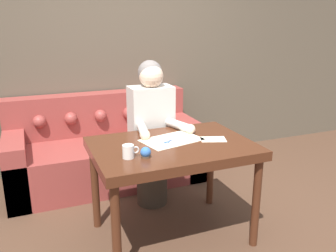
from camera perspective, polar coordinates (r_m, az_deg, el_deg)
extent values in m
plane|color=#4C3323|center=(2.90, 2.35, -17.59)|extent=(16.00, 16.00, 0.00)
cube|color=brown|center=(4.05, -7.76, 11.83)|extent=(8.00, 0.06, 2.60)
cube|color=#472314|center=(2.61, 0.68, -3.59)|extent=(1.16, 0.81, 0.07)
cylinder|color=#472314|center=(2.34, -8.29, -16.79)|extent=(0.06, 0.06, 0.69)
cylinder|color=#472314|center=(2.73, 13.94, -11.94)|extent=(0.06, 0.06, 0.69)
cylinder|color=#472314|center=(2.94, -11.60, -9.66)|extent=(0.06, 0.06, 0.69)
cylinder|color=#472314|center=(3.25, 6.84, -6.72)|extent=(0.06, 0.06, 0.69)
cube|color=brown|center=(3.78, -9.82, -5.54)|extent=(1.93, 0.86, 0.44)
cube|color=brown|center=(3.94, -11.15, 2.08)|extent=(1.93, 0.22, 0.44)
cube|color=brown|center=(3.69, -23.15, -5.92)|extent=(0.20, 0.86, 0.60)
cube|color=brown|center=(4.00, 2.29, -2.80)|extent=(0.20, 0.86, 0.60)
sphere|color=brown|center=(3.75, -19.92, 0.66)|extent=(0.13, 0.13, 0.13)
sphere|color=brown|center=(3.77, -15.31, 1.15)|extent=(0.13, 0.13, 0.13)
sphere|color=brown|center=(3.81, -10.77, 1.63)|extent=(0.13, 0.13, 0.13)
sphere|color=brown|center=(3.88, -6.36, 2.09)|extent=(0.13, 0.13, 0.13)
sphere|color=brown|center=(3.97, -2.12, 2.51)|extent=(0.13, 0.13, 0.13)
cube|color=white|center=(3.62, -7.95, -2.67)|extent=(0.36, 0.19, 0.00)
cylinder|color=#33281E|center=(3.29, -2.60, -8.36)|extent=(0.28, 0.28, 0.48)
cube|color=beige|center=(3.10, -2.73, 0.82)|extent=(0.37, 0.22, 0.61)
sphere|color=beige|center=(2.99, -2.71, 8.02)|extent=(0.20, 0.20, 0.20)
sphere|color=slate|center=(3.02, -2.91, 8.57)|extent=(0.21, 0.21, 0.21)
cylinder|color=beige|center=(2.82, -4.08, -0.57)|extent=(0.12, 0.29, 0.07)
sphere|color=beige|center=(2.69, -3.73, -1.43)|extent=(0.08, 0.08, 0.08)
cylinder|color=beige|center=(2.93, 1.78, 0.11)|extent=(0.15, 0.29, 0.07)
sphere|color=beige|center=(2.83, 3.62, -0.51)|extent=(0.08, 0.08, 0.08)
cube|color=beige|center=(2.67, 0.60, -2.24)|extent=(0.49, 0.37, 0.00)
cube|color=beige|center=(2.71, 7.25, -2.12)|extent=(0.22, 0.19, 0.00)
cube|color=silver|center=(2.72, 1.08, -1.93)|extent=(0.10, 0.09, 0.00)
cube|color=#2D569E|center=(2.63, 0.23, -2.57)|extent=(0.06, 0.06, 0.00)
torus|color=#2D569E|center=(2.59, -0.13, -2.83)|extent=(0.04, 0.04, 0.01)
cube|color=silver|center=(2.71, 1.47, -2.01)|extent=(0.12, 0.06, 0.00)
cube|color=#2D569E|center=(2.64, -0.03, -2.51)|extent=(0.08, 0.04, 0.00)
torus|color=#2D569E|center=(2.61, -0.64, -2.71)|extent=(0.04, 0.04, 0.01)
cylinder|color=silver|center=(2.66, 0.57, -2.31)|extent=(0.01, 0.01, 0.01)
cylinder|color=silver|center=(2.34, -6.40, -4.09)|extent=(0.08, 0.08, 0.09)
torus|color=silver|center=(2.35, -5.23, -3.83)|extent=(0.05, 0.01, 0.05)
cylinder|color=#4C3828|center=(2.35, -3.59, -4.89)|extent=(0.06, 0.06, 0.01)
sphere|color=#3366B2|center=(2.34, -3.61, -4.20)|extent=(0.07, 0.07, 0.07)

